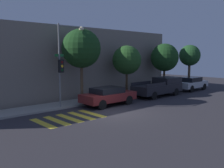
{
  "coord_description": "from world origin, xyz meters",
  "views": [
    {
      "loc": [
        -11.04,
        -11.89,
        3.84
      ],
      "look_at": [
        1.74,
        2.1,
        1.6
      ],
      "focal_mm": 40.0,
      "sensor_mm": 36.0,
      "label": 1
    }
  ],
  "objects_px": {
    "tree_far_end": "(165,58)",
    "tree_behind_truck": "(190,56)",
    "sedan_near_corner": "(108,95)",
    "tree_midblock": "(127,60)",
    "traffic_light_pole": "(65,56)",
    "tree_near_corner": "(81,49)",
    "pickup_truck": "(160,87)",
    "sedan_middle": "(191,83)"
  },
  "relations": [
    {
      "from": "tree_near_corner",
      "to": "tree_far_end",
      "type": "relative_size",
      "value": 1.16
    },
    {
      "from": "sedan_middle",
      "to": "tree_far_end",
      "type": "height_order",
      "value": "tree_far_end"
    },
    {
      "from": "traffic_light_pole",
      "to": "tree_far_end",
      "type": "xyz_separation_m",
      "value": [
        12.58,
        0.6,
        -0.21
      ]
    },
    {
      "from": "tree_near_corner",
      "to": "tree_midblock",
      "type": "xyz_separation_m",
      "value": [
        5.02,
        -0.0,
        -0.96
      ]
    },
    {
      "from": "tree_near_corner",
      "to": "sedan_middle",
      "type": "bearing_deg",
      "value": -8.18
    },
    {
      "from": "tree_near_corner",
      "to": "tree_midblock",
      "type": "relative_size",
      "value": 1.25
    },
    {
      "from": "tree_behind_truck",
      "to": "pickup_truck",
      "type": "bearing_deg",
      "value": -167.27
    },
    {
      "from": "tree_near_corner",
      "to": "pickup_truck",
      "type": "bearing_deg",
      "value": -14.04
    },
    {
      "from": "traffic_light_pole",
      "to": "sedan_near_corner",
      "type": "bearing_deg",
      "value": -23.67
    },
    {
      "from": "traffic_light_pole",
      "to": "tree_midblock",
      "type": "bearing_deg",
      "value": 5.03
    },
    {
      "from": "sedan_middle",
      "to": "tree_far_end",
      "type": "xyz_separation_m",
      "value": [
        -2.29,
        1.88,
        2.76
      ]
    },
    {
      "from": "pickup_truck",
      "to": "tree_far_end",
      "type": "xyz_separation_m",
      "value": [
        3.26,
        1.88,
        2.65
      ]
    },
    {
      "from": "tree_far_end",
      "to": "tree_behind_truck",
      "type": "bearing_deg",
      "value": 0.0
    },
    {
      "from": "sedan_near_corner",
      "to": "sedan_middle",
      "type": "distance_m",
      "value": 11.96
    },
    {
      "from": "traffic_light_pole",
      "to": "sedan_middle",
      "type": "bearing_deg",
      "value": -4.89
    },
    {
      "from": "pickup_truck",
      "to": "sedan_middle",
      "type": "xyz_separation_m",
      "value": [
        5.55,
        0.0,
        -0.11
      ]
    },
    {
      "from": "tree_midblock",
      "to": "tree_behind_truck",
      "type": "relative_size",
      "value": 0.93
    },
    {
      "from": "sedan_near_corner",
      "to": "tree_behind_truck",
      "type": "distance_m",
      "value": 15.12
    },
    {
      "from": "sedan_near_corner",
      "to": "sedan_middle",
      "type": "xyz_separation_m",
      "value": [
        11.96,
        0.0,
        0.02
      ]
    },
    {
      "from": "pickup_truck",
      "to": "traffic_light_pole",
      "type": "bearing_deg",
      "value": 172.22
    },
    {
      "from": "sedan_near_corner",
      "to": "tree_far_end",
      "type": "xyz_separation_m",
      "value": [
        9.67,
        1.88,
        2.77
      ]
    },
    {
      "from": "tree_near_corner",
      "to": "tree_far_end",
      "type": "height_order",
      "value": "tree_near_corner"
    },
    {
      "from": "tree_near_corner",
      "to": "sedan_near_corner",
      "type": "bearing_deg",
      "value": -59.9
    },
    {
      "from": "tree_far_end",
      "to": "tree_behind_truck",
      "type": "xyz_separation_m",
      "value": [
        5.04,
        0.0,
        0.19
      ]
    },
    {
      "from": "pickup_truck",
      "to": "tree_near_corner",
      "type": "height_order",
      "value": "tree_near_corner"
    },
    {
      "from": "tree_midblock",
      "to": "traffic_light_pole",
      "type": "bearing_deg",
      "value": -174.97
    },
    {
      "from": "sedan_near_corner",
      "to": "tree_midblock",
      "type": "bearing_deg",
      "value": 25.49
    },
    {
      "from": "tree_midblock",
      "to": "tree_behind_truck",
      "type": "height_order",
      "value": "tree_behind_truck"
    },
    {
      "from": "sedan_near_corner",
      "to": "tree_far_end",
      "type": "height_order",
      "value": "tree_far_end"
    },
    {
      "from": "traffic_light_pole",
      "to": "tree_behind_truck",
      "type": "height_order",
      "value": "traffic_light_pole"
    },
    {
      "from": "sedan_near_corner",
      "to": "tree_midblock",
      "type": "xyz_separation_m",
      "value": [
        3.93,
        1.88,
        2.59
      ]
    },
    {
      "from": "tree_near_corner",
      "to": "tree_behind_truck",
      "type": "distance_m",
      "value": 15.81
    },
    {
      "from": "pickup_truck",
      "to": "tree_behind_truck",
      "type": "bearing_deg",
      "value": 12.73
    },
    {
      "from": "traffic_light_pole",
      "to": "sedan_near_corner",
      "type": "relative_size",
      "value": 1.37
    },
    {
      "from": "sedan_middle",
      "to": "tree_behind_truck",
      "type": "bearing_deg",
      "value": 34.33
    },
    {
      "from": "tree_near_corner",
      "to": "tree_behind_truck",
      "type": "height_order",
      "value": "tree_near_corner"
    },
    {
      "from": "traffic_light_pole",
      "to": "tree_midblock",
      "type": "height_order",
      "value": "traffic_light_pole"
    },
    {
      "from": "tree_near_corner",
      "to": "tree_midblock",
      "type": "bearing_deg",
      "value": -0.0
    },
    {
      "from": "pickup_truck",
      "to": "tree_midblock",
      "type": "height_order",
      "value": "tree_midblock"
    },
    {
      "from": "sedan_middle",
      "to": "tree_behind_truck",
      "type": "distance_m",
      "value": 4.45
    },
    {
      "from": "pickup_truck",
      "to": "tree_near_corner",
      "type": "distance_m",
      "value": 8.45
    },
    {
      "from": "tree_midblock",
      "to": "tree_far_end",
      "type": "xyz_separation_m",
      "value": [
        5.74,
        0.0,
        0.19
      ]
    }
  ]
}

